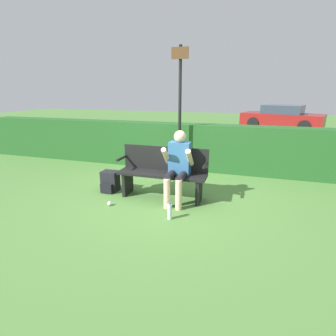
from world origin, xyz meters
TOP-DOWN VIEW (x-y plane):
  - ground_plane at (0.00, 0.00)m, footprint 40.00×40.00m
  - hedge_back at (0.00, 2.06)m, footprint 12.00×0.50m
  - park_bench at (0.00, 0.06)m, footprint 1.63×0.42m
  - person_seated at (0.32, -0.06)m, footprint 0.51×0.60m
  - backpack at (-1.10, 0.03)m, footprint 0.32×0.32m
  - water_bottle at (0.38, -0.77)m, footprint 0.07×0.07m
  - signpost at (-0.09, 1.59)m, footprint 0.38×0.09m
  - parked_car at (3.04, 10.63)m, footprint 4.24×2.86m
  - litter_crumple at (-0.76, -0.60)m, footprint 0.07×0.07m

SIDE VIEW (x-z plane):
  - ground_plane at x=0.00m, z-range 0.00..0.00m
  - litter_crumple at x=-0.76m, z-range 0.00..0.07m
  - water_bottle at x=0.38m, z-range -0.01..0.26m
  - backpack at x=-1.10m, z-range -0.01..0.39m
  - park_bench at x=0.00m, z-range 0.02..0.96m
  - hedge_back at x=0.00m, z-range 0.00..1.14m
  - parked_car at x=3.04m, z-range -0.02..1.20m
  - person_seated at x=0.32m, z-range 0.07..1.34m
  - signpost at x=-0.09m, z-range 0.17..3.04m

